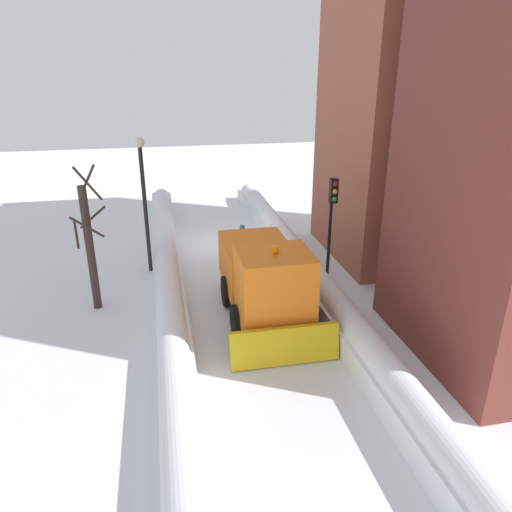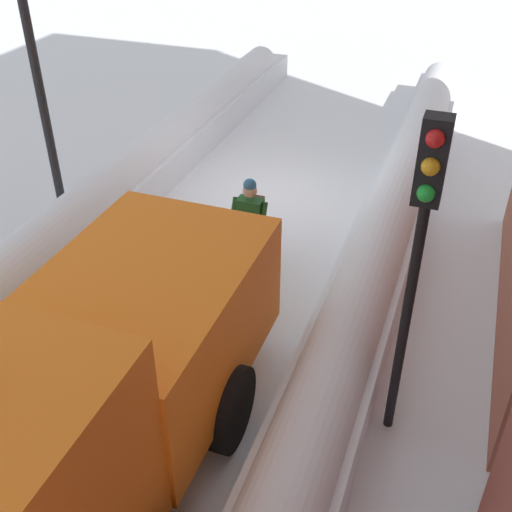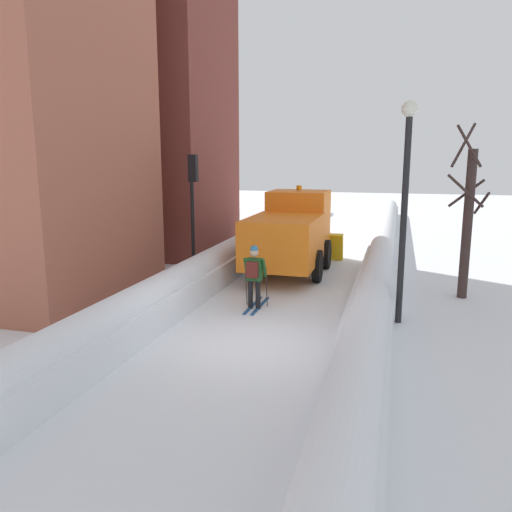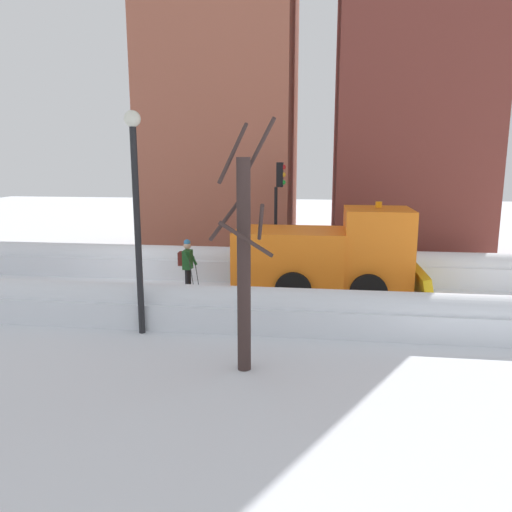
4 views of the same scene
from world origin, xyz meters
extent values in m
plane|color=white|center=(0.00, 10.00, 0.00)|extent=(80.00, 80.00, 0.00)
cube|color=white|center=(-2.67, 10.00, 0.38)|extent=(1.10, 36.00, 0.75)
cylinder|color=white|center=(-2.67, 10.00, 0.75)|extent=(0.90, 34.20, 0.90)
cube|color=white|center=(2.67, 10.00, 0.34)|extent=(1.10, 36.00, 0.68)
cylinder|color=white|center=(2.67, 10.00, 0.68)|extent=(0.90, 34.20, 0.90)
cube|color=#9E5642|center=(-8.14, 2.41, 8.30)|extent=(6.89, 6.32, 16.60)
cube|color=orange|center=(-0.48, 5.96, 1.40)|extent=(2.30, 3.40, 1.60)
cube|color=orange|center=(-0.48, 8.66, 1.75)|extent=(2.20, 2.00, 2.30)
cube|color=black|center=(-0.48, 9.62, 2.26)|extent=(1.85, 0.06, 1.01)
cube|color=gold|center=(-0.48, 10.01, 0.55)|extent=(3.20, 0.46, 1.13)
cylinder|color=orange|center=(-0.48, 8.66, 3.02)|extent=(0.20, 0.20, 0.18)
cylinder|color=black|center=(-1.63, 8.36, 0.55)|extent=(0.25, 1.10, 1.10)
cylinder|color=black|center=(0.67, 8.36, 0.55)|extent=(0.25, 1.10, 1.10)
cylinder|color=black|center=(-1.63, 6.16, 0.55)|extent=(0.25, 1.10, 1.10)
cylinder|color=black|center=(0.67, 6.16, 0.55)|extent=(0.25, 1.10, 1.10)
cylinder|color=black|center=(-0.66, 2.61, 0.41)|extent=(0.14, 0.14, 0.82)
cylinder|color=black|center=(-0.44, 2.61, 0.41)|extent=(0.14, 0.14, 0.82)
cube|color=#1E5123|center=(-0.55, 2.61, 1.13)|extent=(0.42, 0.26, 0.62)
cube|color=#591E19|center=(-0.55, 2.40, 1.16)|extent=(0.32, 0.16, 0.44)
sphere|color=tan|center=(-0.55, 2.61, 1.60)|extent=(0.24, 0.24, 0.24)
sphere|color=teal|center=(-0.55, 2.61, 1.70)|extent=(0.22, 0.22, 0.22)
cylinder|color=#1E5123|center=(-0.81, 2.71, 1.16)|extent=(0.09, 0.33, 0.56)
cylinder|color=#1E5123|center=(-0.29, 2.71, 1.16)|extent=(0.09, 0.33, 0.56)
cube|color=#194C8C|center=(-0.66, 2.86, 0.01)|extent=(0.09, 1.80, 0.03)
cube|color=#194C8C|center=(-0.44, 2.86, 0.01)|extent=(0.09, 1.80, 0.03)
cylinder|color=#262628|center=(-0.85, 2.83, 0.60)|extent=(0.02, 0.19, 1.19)
cylinder|color=#262628|center=(-0.25, 2.83, 0.60)|extent=(0.02, 0.19, 1.19)
cylinder|color=black|center=(-3.45, 5.24, 1.68)|extent=(0.12, 0.12, 3.36)
cube|color=black|center=(-3.45, 5.38, 3.81)|extent=(0.28, 0.24, 0.90)
sphere|color=red|center=(-3.45, 5.51, 4.09)|extent=(0.18, 0.18, 0.18)
sphere|color=gold|center=(-3.45, 5.51, 3.81)|extent=(0.18, 0.18, 0.18)
sphere|color=green|center=(-3.45, 5.51, 3.53)|extent=(0.18, 0.18, 0.18)
cylinder|color=black|center=(3.35, 2.46, 2.57)|extent=(0.16, 0.16, 5.13)
sphere|color=silver|center=(3.35, 2.46, 5.31)|extent=(0.40, 0.40, 0.40)
cylinder|color=#392927|center=(5.20, 5.40, 2.21)|extent=(0.28, 0.28, 4.42)
cylinder|color=#392927|center=(5.55, 5.50, 2.85)|extent=(0.29, 1.07, 0.76)
cylinder|color=#392927|center=(5.05, 5.17, 4.50)|extent=(0.72, 0.52, 1.22)
cylinder|color=#392927|center=(5.14, 5.74, 3.12)|extent=(1.02, 0.26, 0.86)
cylinder|color=#392927|center=(4.95, 5.64, 4.53)|extent=(0.72, 0.81, 1.31)
cylinder|color=#392927|center=(5.03, 5.06, 3.24)|extent=(1.01, 0.62, 0.94)
camera|label=1|loc=(2.69, 21.29, 8.08)|focal=33.33mm
camera|label=2|loc=(-3.73, 11.05, 6.36)|focal=43.83mm
camera|label=3|loc=(3.19, -10.69, 4.22)|focal=35.89mm
camera|label=4|loc=(14.87, 6.95, 4.38)|focal=34.56mm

